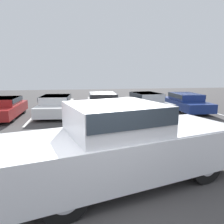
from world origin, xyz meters
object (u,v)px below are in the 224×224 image
object	(u,v)px
parked_sedan_c	(103,103)
parked_sedan_d	(146,102)
pickup_truck	(126,143)
parked_sedan_b	(56,105)
parked_sedan_a	(4,107)
parked_sedan_e	(186,101)

from	to	relation	value
parked_sedan_c	parked_sedan_d	xyz separation A→B (m)	(2.92, 0.02, -0.02)
pickup_truck	parked_sedan_b	distance (m)	9.14
parked_sedan_a	parked_sedan_c	distance (m)	5.80
parked_sedan_d	parked_sedan_a	bearing A→B (deg)	-91.98
parked_sedan_b	parked_sedan_d	size ratio (longest dim) A/B	0.99
parked_sedan_a	parked_sedan_e	world-z (taller)	parked_sedan_e
parked_sedan_c	parked_sedan_d	bearing A→B (deg)	92.75
parked_sedan_a	parked_sedan_e	bearing A→B (deg)	92.98
parked_sedan_b	parked_sedan_e	size ratio (longest dim) A/B	0.94
pickup_truck	parked_sedan_d	size ratio (longest dim) A/B	1.31
parked_sedan_a	parked_sedan_d	bearing A→B (deg)	93.42
parked_sedan_a	pickup_truck	bearing A→B (deg)	32.30
parked_sedan_b	pickup_truck	bearing A→B (deg)	19.34
parked_sedan_c	parked_sedan_d	world-z (taller)	parked_sedan_c
parked_sedan_d	parked_sedan_e	size ratio (longest dim) A/B	0.96
pickup_truck	parked_sedan_a	xyz separation A→B (m)	(-5.23, 8.43, -0.32)
parked_sedan_d	parked_sedan_e	xyz separation A→B (m)	(2.83, 0.06, -0.04)
parked_sedan_d	parked_sedan_b	bearing A→B (deg)	-94.45
parked_sedan_a	parked_sedan_b	xyz separation A→B (m)	(2.89, 0.40, 0.01)
parked_sedan_b	parked_sedan_c	distance (m)	2.89
parked_sedan_a	parked_sedan_e	size ratio (longest dim) A/B	0.91
parked_sedan_b	parked_sedan_e	xyz separation A→B (m)	(8.64, 0.10, -0.00)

